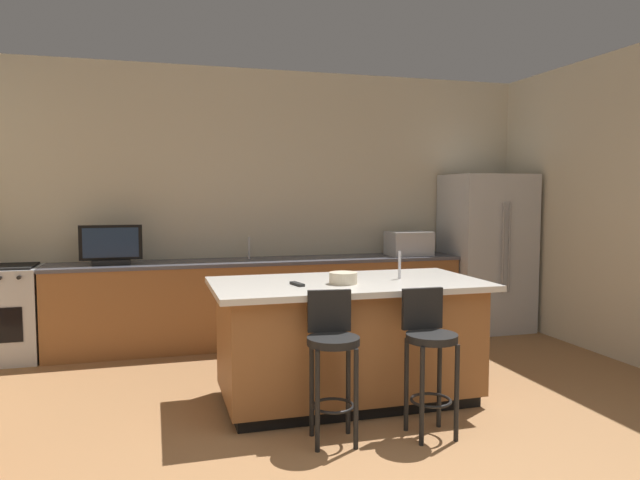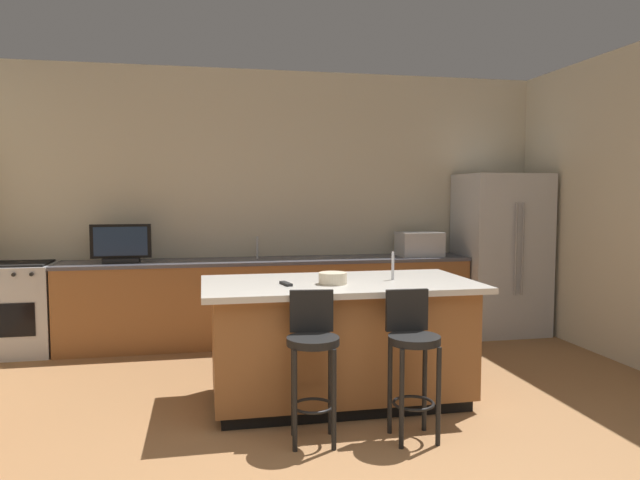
% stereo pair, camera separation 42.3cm
% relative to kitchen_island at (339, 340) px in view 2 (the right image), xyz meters
% --- Properties ---
extents(wall_back, '(6.66, 0.12, 2.98)m').
position_rel_kitchen_island_xyz_m(wall_back, '(-0.20, 2.31, 1.01)').
color(wall_back, beige).
rests_on(wall_back, ground_plane).
extents(counter_back, '(4.38, 0.62, 0.91)m').
position_rel_kitchen_island_xyz_m(counter_back, '(-0.30, 1.93, -0.03)').
color(counter_back, brown).
rests_on(counter_back, ground_plane).
extents(kitchen_island, '(2.08, 1.10, 0.94)m').
position_rel_kitchen_island_xyz_m(kitchen_island, '(0.00, 0.00, 0.00)').
color(kitchen_island, black).
rests_on(kitchen_island, ground_plane).
extents(refrigerator, '(0.92, 0.80, 1.84)m').
position_rel_kitchen_island_xyz_m(refrigerator, '(2.35, 1.85, 0.44)').
color(refrigerator, '#B7BABF').
rests_on(refrigerator, ground_plane).
extents(range_oven, '(0.72, 0.63, 0.93)m').
position_rel_kitchen_island_xyz_m(range_oven, '(-2.86, 1.93, -0.02)').
color(range_oven, '#B7BABF').
rests_on(range_oven, ground_plane).
extents(microwave, '(0.48, 0.36, 0.27)m').
position_rel_kitchen_island_xyz_m(microwave, '(1.39, 1.93, 0.56)').
color(microwave, '#B7BABF').
rests_on(microwave, counter_back).
extents(tv_monitor, '(0.60, 0.16, 0.40)m').
position_rel_kitchen_island_xyz_m(tv_monitor, '(-1.84, 1.88, 0.61)').
color(tv_monitor, black).
rests_on(tv_monitor, counter_back).
extents(sink_faucet_back, '(0.02, 0.02, 0.24)m').
position_rel_kitchen_island_xyz_m(sink_faucet_back, '(-0.44, 2.03, 0.55)').
color(sink_faucet_back, '#B2B2B7').
rests_on(sink_faucet_back, counter_back).
extents(sink_faucet_island, '(0.02, 0.02, 0.22)m').
position_rel_kitchen_island_xyz_m(sink_faucet_island, '(0.43, -0.00, 0.57)').
color(sink_faucet_island, '#B2B2B7').
rests_on(sink_faucet_island, kitchen_island).
extents(bar_stool_left, '(0.34, 0.35, 0.97)m').
position_rel_kitchen_island_xyz_m(bar_stool_left, '(-0.34, -0.69, 0.10)').
color(bar_stool_left, black).
rests_on(bar_stool_left, ground_plane).
extents(bar_stool_right, '(0.34, 0.34, 0.97)m').
position_rel_kitchen_island_xyz_m(bar_stool_right, '(0.31, -0.77, 0.10)').
color(bar_stool_right, black).
rests_on(bar_stool_right, ground_plane).
extents(fruit_bowl, '(0.21, 0.21, 0.09)m').
position_rel_kitchen_island_xyz_m(fruit_bowl, '(-0.08, -0.12, 0.50)').
color(fruit_bowl, beige).
rests_on(fruit_bowl, kitchen_island).
extents(cell_phone, '(0.09, 0.16, 0.01)m').
position_rel_kitchen_island_xyz_m(cell_phone, '(-0.02, 0.14, 0.46)').
color(cell_phone, black).
rests_on(cell_phone, kitchen_island).
extents(tv_remote, '(0.08, 0.18, 0.02)m').
position_rel_kitchen_island_xyz_m(tv_remote, '(-0.43, -0.10, 0.47)').
color(tv_remote, black).
rests_on(tv_remote, kitchen_island).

